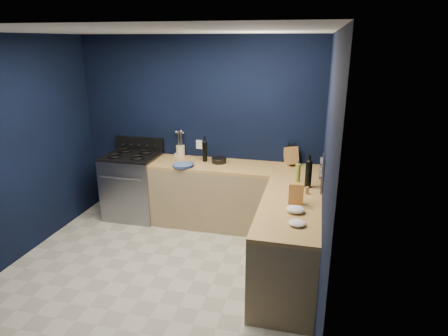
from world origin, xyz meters
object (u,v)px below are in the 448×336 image
(utensil_crock, at_px, (180,151))
(knife_block, at_px, (291,156))
(gas_range, at_px, (134,187))
(plate_stack, at_px, (183,165))
(crouton_bag, at_px, (296,194))

(utensil_crock, bearing_deg, knife_block, -0.38)
(gas_range, distance_m, utensil_crock, 0.88)
(utensil_crock, distance_m, knife_block, 1.60)
(utensil_crock, relative_size, knife_block, 0.66)
(gas_range, height_order, plate_stack, plate_stack)
(gas_range, distance_m, plate_stack, 0.99)
(plate_stack, xyz_separation_m, knife_block, (1.41, 0.45, 0.10))
(knife_block, bearing_deg, gas_range, 159.64)
(plate_stack, bearing_deg, crouton_bag, -30.12)
(gas_range, relative_size, crouton_bag, 4.15)
(gas_range, xyz_separation_m, plate_stack, (0.85, -0.19, 0.46))
(plate_stack, height_order, utensil_crock, utensil_crock)
(gas_range, bearing_deg, knife_block, 6.55)
(gas_range, xyz_separation_m, knife_block, (2.26, 0.26, 0.56))
(gas_range, height_order, crouton_bag, crouton_bag)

